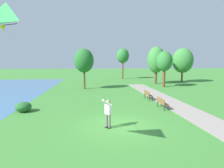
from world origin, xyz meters
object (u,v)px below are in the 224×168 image
(flying_kite, at_px, (7,17))
(person_kite_flyer, at_px, (108,111))
(tree_treeline_center, at_px, (123,56))
(lakeside_shrub, at_px, (23,107))
(tree_behind_path, at_px, (164,62))
(tree_treeline_left, at_px, (183,61))
(park_bench_near_walkway, at_px, (162,102))
(tree_treeline_right, at_px, (84,61))
(park_bench_far_walkway, at_px, (148,94))
(tree_lakeside_near, at_px, (156,60))

(flying_kite, bearing_deg, person_kite_flyer, 41.72)
(flying_kite, height_order, tree_treeline_center, flying_kite)
(lakeside_shrub, bearing_deg, tree_behind_path, 37.69)
(tree_treeline_left, bearing_deg, person_kite_flyer, -123.29)
(park_bench_near_walkway, distance_m, tree_treeline_right, 13.03)
(tree_treeline_right, bearing_deg, park_bench_far_walkway, -44.66)
(park_bench_near_walkway, xyz_separation_m, park_bench_far_walkway, (-0.32, 3.49, 0.00))
(tree_lakeside_near, bearing_deg, park_bench_near_walkway, -104.33)
(flying_kite, xyz_separation_m, tree_behind_path, (12.57, 19.09, -2.13))
(person_kite_flyer, xyz_separation_m, tree_behind_path, (8.67, 15.61, 2.56))
(person_kite_flyer, height_order, tree_lakeside_near, tree_lakeside_near)
(person_kite_flyer, distance_m, tree_behind_path, 18.04)
(flying_kite, distance_m, tree_treeline_center, 30.55)
(tree_treeline_right, bearing_deg, park_bench_near_walkway, -54.94)
(park_bench_far_walkway, distance_m, lakeside_shrub, 11.50)
(tree_treeline_left, distance_m, lakeside_shrub, 26.23)
(park_bench_near_walkway, height_order, park_bench_far_walkway, same)
(flying_kite, bearing_deg, lakeside_shrub, 109.23)
(park_bench_near_walkway, relative_size, park_bench_far_walkway, 1.00)
(tree_treeline_left, bearing_deg, tree_treeline_right, -159.35)
(tree_treeline_right, bearing_deg, tree_treeline_center, 60.37)
(tree_treeline_right, height_order, lakeside_shrub, tree_treeline_right)
(park_bench_far_walkway, distance_m, tree_lakeside_near, 12.45)
(tree_treeline_left, distance_m, tree_treeline_center, 10.99)
(park_bench_near_walkway, height_order, tree_behind_path, tree_behind_path)
(person_kite_flyer, height_order, tree_treeline_center, tree_treeline_center)
(person_kite_flyer, xyz_separation_m, tree_lakeside_near, (8.48, 18.98, 2.74))
(park_bench_near_walkway, distance_m, lakeside_shrub, 11.19)
(tree_treeline_left, xyz_separation_m, tree_behind_path, (-4.84, -4.96, -0.06))
(person_kite_flyer, height_order, lakeside_shrub, person_kite_flyer)
(tree_treeline_center, bearing_deg, park_bench_far_walkway, -88.77)
(tree_lakeside_near, xyz_separation_m, tree_treeline_right, (-11.02, -4.45, -0.02))
(tree_lakeside_near, relative_size, tree_behind_path, 1.16)
(tree_treeline_center, bearing_deg, flying_kite, -104.99)
(park_bench_near_walkway, height_order, tree_treeline_right, tree_treeline_right)
(person_kite_flyer, distance_m, flying_kite, 7.03)
(person_kite_flyer, height_order, park_bench_far_walkway, person_kite_flyer)
(tree_lakeside_near, distance_m, lakeside_shrub, 21.50)
(tree_treeline_center, height_order, lakeside_shrub, tree_treeline_center)
(person_kite_flyer, height_order, park_bench_near_walkway, person_kite_flyer)
(park_bench_near_walkway, bearing_deg, person_kite_flyer, -138.26)
(park_bench_near_walkway, relative_size, tree_lakeside_near, 0.26)
(park_bench_far_walkway, bearing_deg, person_kite_flyer, -119.69)
(tree_treeline_center, bearing_deg, park_bench_near_walkway, -88.12)
(tree_treeline_left, distance_m, tree_behind_path, 6.93)
(person_kite_flyer, height_order, flying_kite, flying_kite)
(flying_kite, distance_m, tree_lakeside_near, 25.72)
(park_bench_far_walkway, distance_m, tree_treeline_center, 18.75)
(tree_treeline_right, bearing_deg, person_kite_flyer, -80.07)
(park_bench_near_walkway, xyz_separation_m, lakeside_shrub, (-11.18, -0.29, -0.13))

